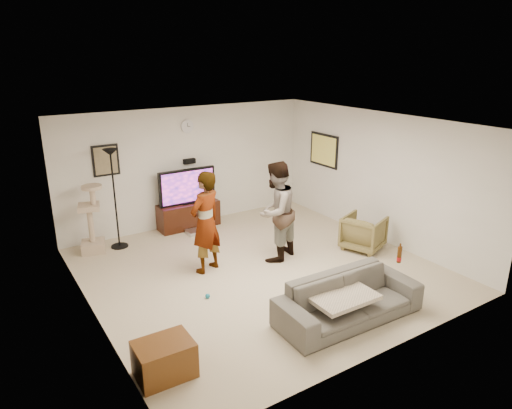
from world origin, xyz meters
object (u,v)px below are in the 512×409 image
tv_stand (189,215)px  person_left (206,222)px  cat_tree (90,219)px  side_table (164,359)px  tv (187,186)px  beer_bottle (399,255)px  armchair (364,233)px  floor_lamp (115,200)px  person_right (276,212)px  sofa (349,299)px

tv_stand → person_left: bearing=-106.5°
cat_tree → side_table: bearing=-92.9°
tv_stand → side_table: tv_stand is taller
tv_stand → tv: (0.00, 0.00, 0.63)m
tv → beer_bottle: size_ratio=4.93×
cat_tree → armchair: (4.33, -2.63, -0.32)m
tv_stand → tv: 0.63m
floor_lamp → cat_tree: size_ratio=1.47×
floor_lamp → person_left: 2.04m
tv_stand → person_right: size_ratio=0.72×
tv → cat_tree: (-2.04, -0.19, -0.26)m
tv → sofa: (0.37, -4.45, -0.60)m
tv → person_right: 2.36m
tv_stand → beer_bottle: size_ratio=5.16×
person_right → side_table: 3.53m
cat_tree → person_right: 3.41m
tv → floor_lamp: floor_lamp is taller
beer_bottle → armchair: bearing=59.6°
floor_lamp → person_left: bearing=-61.8°
floor_lamp → side_table: 4.08m
person_left → person_right: size_ratio=0.98×
person_left → beer_bottle: size_ratio=6.98×
tv → floor_lamp: 1.59m
cat_tree → beer_bottle: 5.44m
tv → person_left: 2.12m
beer_bottle → side_table: size_ratio=0.38×
sofa → tv_stand: bearing=96.4°
sofa → armchair: size_ratio=2.94×
person_left → beer_bottle: person_left is taller
beer_bottle → person_left: bearing=128.8°
tv_stand → armchair: 3.63m
floor_lamp → cat_tree: floor_lamp is taller
beer_bottle → armchair: 1.93m
tv_stand → sofa: size_ratio=0.61×
armchair → beer_bottle: bearing=128.5°
tv → armchair: size_ratio=1.72×
beer_bottle → side_table: bearing=175.9°
tv_stand → side_table: 4.75m
floor_lamp → side_table: floor_lamp is taller
person_right → tv_stand: bearing=-98.2°
armchair → side_table: (-4.53, -1.37, -0.11)m
cat_tree → beer_bottle: bearing=-51.6°
tv → side_table: size_ratio=1.90×
floor_lamp → armchair: bearing=-33.8°
tv → side_table: (-2.24, -4.19, -0.69)m
sofa → armchair: bearing=42.0°
beer_bottle → armchair: beer_bottle is taller
cat_tree → sofa: bearing=-60.5°
tv → person_left: size_ratio=0.71×
tv_stand → tv: bearing=0.0°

